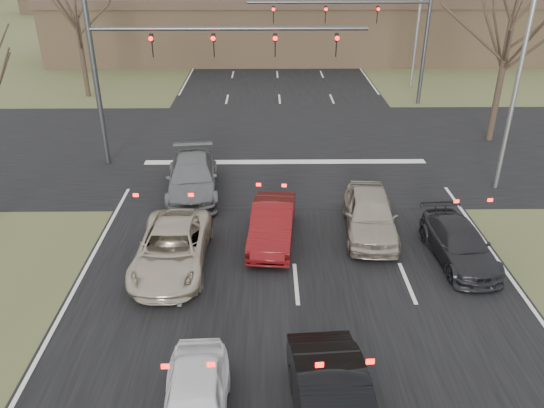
{
  "coord_description": "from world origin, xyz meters",
  "views": [
    {
      "loc": [
        -0.92,
        -10.66,
        9.76
      ],
      "look_at": [
        -0.74,
        4.63,
        2.0
      ],
      "focal_mm": 35.0,
      "sensor_mm": 36.0,
      "label": 1
    }
  ],
  "objects_px": {
    "streetlight_right_far": "(417,5)",
    "car_silver_ahead": "(370,214)",
    "building": "(298,26)",
    "mast_arm_far": "(382,23)",
    "streetlight_right_near": "(518,57)",
    "mast_arm_near": "(167,56)",
    "car_charcoal_sedan": "(459,244)",
    "car_silver_suv": "(172,248)",
    "car_grey_ahead": "(192,178)",
    "car_red_ahead": "(272,224)",
    "car_white_sedan": "(195,405)"
  },
  "relations": [
    {
      "from": "building",
      "to": "car_grey_ahead",
      "type": "xyz_separation_m",
      "value": [
        -6.0,
        -28.42,
        -1.93
      ]
    },
    {
      "from": "streetlight_right_near",
      "to": "car_red_ahead",
      "type": "relative_size",
      "value": 2.41
    },
    {
      "from": "mast_arm_far",
      "to": "streetlight_right_far",
      "type": "bearing_deg",
      "value": 51.89
    },
    {
      "from": "car_charcoal_sedan",
      "to": "car_grey_ahead",
      "type": "xyz_separation_m",
      "value": [
        -9.5,
        5.21,
        0.14
      ]
    },
    {
      "from": "building",
      "to": "mast_arm_far",
      "type": "bearing_deg",
      "value": -74.42
    },
    {
      "from": "mast_arm_far",
      "to": "car_charcoal_sedan",
      "type": "relative_size",
      "value": 2.69
    },
    {
      "from": "car_white_sedan",
      "to": "mast_arm_far",
      "type": "bearing_deg",
      "value": 68.63
    },
    {
      "from": "streetlight_right_near",
      "to": "streetlight_right_far",
      "type": "bearing_deg",
      "value": 88.32
    },
    {
      "from": "building",
      "to": "streetlight_right_far",
      "type": "xyz_separation_m",
      "value": [
        7.32,
        -11.0,
        2.92
      ]
    },
    {
      "from": "car_white_sedan",
      "to": "car_charcoal_sedan",
      "type": "distance_m",
      "value": 10.44
    },
    {
      "from": "mast_arm_near",
      "to": "car_charcoal_sedan",
      "type": "xyz_separation_m",
      "value": [
        10.73,
        -8.63,
        -4.47
      ]
    },
    {
      "from": "mast_arm_near",
      "to": "streetlight_right_far",
      "type": "bearing_deg",
      "value": 43.89
    },
    {
      "from": "car_red_ahead",
      "to": "car_silver_suv",
      "type": "bearing_deg",
      "value": -149.02
    },
    {
      "from": "streetlight_right_far",
      "to": "car_silver_ahead",
      "type": "distance_m",
      "value": 22.29
    },
    {
      "from": "car_silver_suv",
      "to": "car_grey_ahead",
      "type": "height_order",
      "value": "car_grey_ahead"
    },
    {
      "from": "mast_arm_far",
      "to": "car_silver_suv",
      "type": "relative_size",
      "value": 2.28
    },
    {
      "from": "mast_arm_near",
      "to": "car_white_sedan",
      "type": "height_order",
      "value": "mast_arm_near"
    },
    {
      "from": "building",
      "to": "car_grey_ahead",
      "type": "distance_m",
      "value": 29.11
    },
    {
      "from": "mast_arm_near",
      "to": "mast_arm_far",
      "type": "distance_m",
      "value": 15.17
    },
    {
      "from": "mast_arm_near",
      "to": "car_white_sedan",
      "type": "relative_size",
      "value": 3.25
    },
    {
      "from": "car_white_sedan",
      "to": "car_red_ahead",
      "type": "bearing_deg",
      "value": 74.91
    },
    {
      "from": "car_grey_ahead",
      "to": "streetlight_right_far",
      "type": "bearing_deg",
      "value": 47.18
    },
    {
      "from": "car_charcoal_sedan",
      "to": "car_white_sedan",
      "type": "bearing_deg",
      "value": -144.13
    },
    {
      "from": "car_silver_suv",
      "to": "streetlight_right_near",
      "type": "bearing_deg",
      "value": 24.87
    },
    {
      "from": "mast_arm_far",
      "to": "car_red_ahead",
      "type": "height_order",
      "value": "mast_arm_far"
    },
    {
      "from": "streetlight_right_near",
      "to": "car_silver_suv",
      "type": "relative_size",
      "value": 2.05
    },
    {
      "from": "building",
      "to": "car_red_ahead",
      "type": "bearing_deg",
      "value": -94.79
    },
    {
      "from": "car_silver_suv",
      "to": "car_white_sedan",
      "type": "height_order",
      "value": "car_silver_suv"
    },
    {
      "from": "mast_arm_near",
      "to": "car_grey_ahead",
      "type": "distance_m",
      "value": 5.66
    },
    {
      "from": "mast_arm_near",
      "to": "car_charcoal_sedan",
      "type": "bearing_deg",
      "value": -38.8
    },
    {
      "from": "mast_arm_far",
      "to": "car_charcoal_sedan",
      "type": "distance_m",
      "value": 19.16
    },
    {
      "from": "streetlight_right_far",
      "to": "car_charcoal_sedan",
      "type": "bearing_deg",
      "value": -99.59
    },
    {
      "from": "car_charcoal_sedan",
      "to": "car_silver_ahead",
      "type": "height_order",
      "value": "car_silver_ahead"
    },
    {
      "from": "car_charcoal_sedan",
      "to": "car_grey_ahead",
      "type": "height_order",
      "value": "car_grey_ahead"
    },
    {
      "from": "streetlight_right_near",
      "to": "car_grey_ahead",
      "type": "relative_size",
      "value": 1.96
    },
    {
      "from": "car_silver_ahead",
      "to": "car_white_sedan",
      "type": "bearing_deg",
      "value": -117.11
    },
    {
      "from": "streetlight_right_near",
      "to": "streetlight_right_far",
      "type": "xyz_separation_m",
      "value": [
        0.5,
        17.0,
        0.0
      ]
    },
    {
      "from": "car_red_ahead",
      "to": "car_silver_ahead",
      "type": "xyz_separation_m",
      "value": [
        3.55,
        0.56,
        0.08
      ]
    },
    {
      "from": "streetlight_right_near",
      "to": "car_red_ahead",
      "type": "height_order",
      "value": "streetlight_right_near"
    },
    {
      "from": "building",
      "to": "car_silver_suv",
      "type": "height_order",
      "value": "building"
    },
    {
      "from": "building",
      "to": "mast_arm_near",
      "type": "height_order",
      "value": "mast_arm_near"
    },
    {
      "from": "car_silver_suv",
      "to": "streetlight_right_far",
      "type": "bearing_deg",
      "value": 59.93
    },
    {
      "from": "building",
      "to": "car_silver_suv",
      "type": "bearing_deg",
      "value": -100.03
    },
    {
      "from": "car_silver_suv",
      "to": "car_silver_ahead",
      "type": "height_order",
      "value": "car_silver_ahead"
    },
    {
      "from": "car_grey_ahead",
      "to": "car_silver_ahead",
      "type": "relative_size",
      "value": 1.13
    },
    {
      "from": "car_charcoal_sedan",
      "to": "car_silver_suv",
      "type": "bearing_deg",
      "value": 177.68
    },
    {
      "from": "mast_arm_near",
      "to": "mast_arm_far",
      "type": "height_order",
      "value": "same"
    },
    {
      "from": "mast_arm_near",
      "to": "car_red_ahead",
      "type": "bearing_deg",
      "value": -58.35
    },
    {
      "from": "streetlight_right_near",
      "to": "car_grey_ahead",
      "type": "distance_m",
      "value": 13.71
    },
    {
      "from": "car_charcoal_sedan",
      "to": "car_silver_ahead",
      "type": "bearing_deg",
      "value": 141.03
    }
  ]
}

